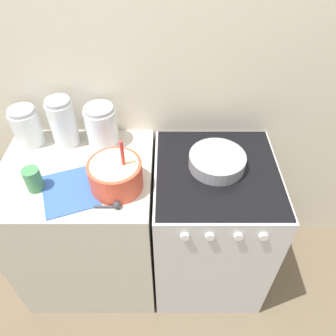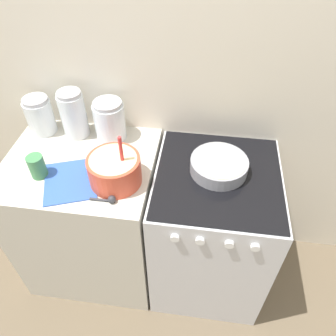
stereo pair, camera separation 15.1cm
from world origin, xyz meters
TOP-DOWN VIEW (x-y plane):
  - ground_plane at (0.00, 0.00)m, footprint 12.00×12.00m
  - wall_back at (0.00, 0.66)m, footprint 4.49×0.05m
  - countertop_cabinet at (-0.37, 0.32)m, footprint 0.75×0.63m
  - stove at (0.32, 0.32)m, footprint 0.61×0.65m
  - mixing_bowl at (-0.15, 0.21)m, footprint 0.24×0.24m
  - baking_pan at (0.32, 0.35)m, footprint 0.27×0.27m
  - storage_jar_left at (-0.64, 0.53)m, footprint 0.14×0.14m
  - storage_jar_middle at (-0.45, 0.53)m, footprint 0.13×0.13m
  - storage_jar_right at (-0.26, 0.53)m, footprint 0.16×0.16m
  - tin_can at (-0.52, 0.20)m, footprint 0.08×0.08m
  - recipe_page at (-0.36, 0.18)m, footprint 0.31×0.33m
  - measuring_spoon at (-0.15, 0.08)m, footprint 0.12×0.04m

SIDE VIEW (x-z plane):
  - ground_plane at x=0.00m, z-range 0.00..0.00m
  - stove at x=0.32m, z-range 0.00..0.90m
  - countertop_cabinet at x=-0.37m, z-range 0.00..0.90m
  - recipe_page at x=-0.36m, z-range 0.90..0.90m
  - measuring_spoon at x=-0.15m, z-range 0.89..0.93m
  - baking_pan at x=0.32m, z-range 0.90..0.97m
  - tin_can at x=-0.52m, z-range 0.90..1.01m
  - mixing_bowl at x=-0.15m, z-range 0.84..1.11m
  - storage_jar_left at x=-0.64m, z-range 0.88..1.09m
  - storage_jar_right at x=-0.26m, z-range 0.88..1.10m
  - storage_jar_middle at x=-0.45m, z-range 0.88..1.13m
  - wall_back at x=0.00m, z-range 0.00..2.40m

